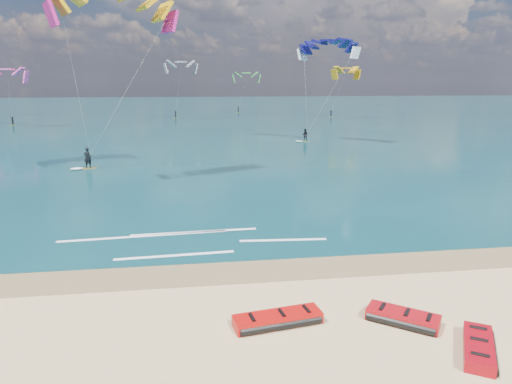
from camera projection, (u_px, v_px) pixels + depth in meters
ground at (199, 146)px, 53.92m from camera, size 320.00×320.00×0.00m
wet_sand_strip at (214, 273)px, 18.33m from camera, size 320.00×2.40×0.01m
sea at (194, 111)px, 115.47m from camera, size 320.00×200.00×0.04m
packed_kite_left at (278, 324)px, 14.46m from camera, size 3.18×1.64×0.42m
packed_kite_mid at (402, 323)px, 14.55m from camera, size 2.67×2.43×0.44m
packed_kite_right at (478, 353)px, 12.94m from camera, size 2.26×2.71×0.41m
kitesurfer_main at (100, 75)px, 35.40m from camera, size 11.75×8.55×15.43m
kitesurfer_far at (318, 81)px, 54.63m from camera, size 7.92×6.19×13.50m
shoreline_foam at (188, 239)px, 22.04m from camera, size 12.89×3.60×0.01m
distant_kites at (152, 92)px, 91.15m from camera, size 80.28×29.97×11.90m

